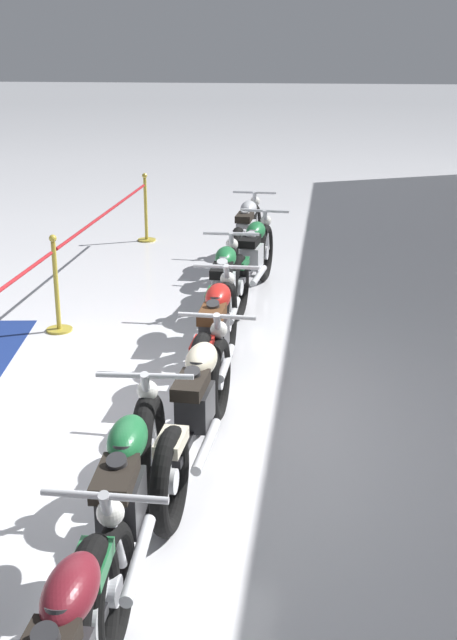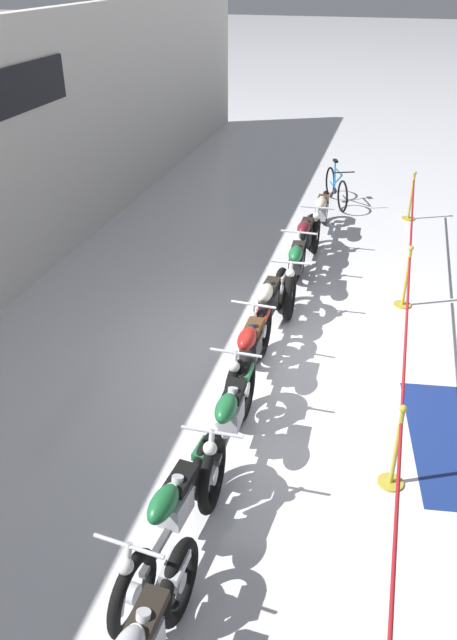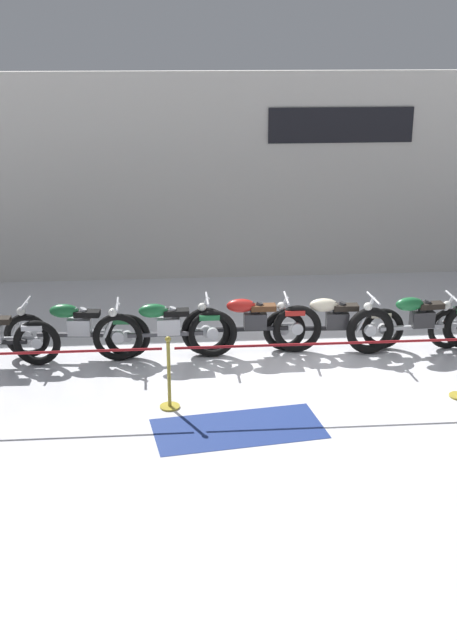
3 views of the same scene
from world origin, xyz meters
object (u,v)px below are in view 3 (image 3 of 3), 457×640
motorcycle_cream_4 (333,323)px  motorcycle_red_3 (251,325)px  motorcycle_green_1 (76,330)px  stanchion_far_left (205,356)px  floor_banner (238,428)px  stanchion_mid_left (169,384)px  motorcycle_green_2 (165,330)px  motorcycle_green_5 (418,323)px

motorcycle_cream_4 → motorcycle_red_3: bearing=-177.4°
motorcycle_green_1 → motorcycle_red_3: motorcycle_red_3 is taller
stanchion_far_left → floor_banner: (0.39, -0.72, -0.75)m
stanchion_mid_left → floor_banner: bearing=-38.9°
motorcycle_green_2 → stanchion_far_left: stanchion_far_left is taller
motorcycle_green_2 → floor_banner: bearing=-69.6°
motorcycle_cream_4 → floor_banner: motorcycle_cream_4 is taller
motorcycle_green_1 → floor_banner: (2.33, -2.66, -0.47)m
motorcycle_cream_4 → motorcycle_green_5: 1.37m
motorcycle_green_5 → stanchion_far_left: 3.98m
motorcycle_green_2 → motorcycle_cream_4: motorcycle_green_2 is taller
stanchion_far_left → motorcycle_green_5: bearing=26.5°
motorcycle_green_5 → stanchion_mid_left: bearing=-156.4°
motorcycle_green_2 → motorcycle_red_3: size_ratio=1.01×
motorcycle_cream_4 → floor_banner: bearing=-124.1°
motorcycle_green_2 → floor_banner: 2.71m
motorcycle_red_3 → stanchion_mid_left: size_ratio=2.15×
motorcycle_green_2 → motorcycle_red_3: (1.39, 0.11, -0.00)m
motorcycle_green_2 → motorcycle_green_5: same height
motorcycle_green_1 → motorcycle_green_2: bearing=-6.6°
motorcycle_green_2 → motorcycle_green_5: 4.09m
motorcycle_green_5 → motorcycle_cream_4: bearing=172.2°
motorcycle_red_3 → stanchion_far_left: bearing=-114.3°
motorcycle_green_1 → floor_banner: motorcycle_green_1 is taller
motorcycle_green_5 → stanchion_mid_left: 4.42m
motorcycle_red_3 → motorcycle_cream_4: bearing=2.6°
motorcycle_green_5 → stanchion_mid_left: size_ratio=2.29×
stanchion_far_left → stanchion_mid_left: size_ratio=11.79×
motorcycle_red_3 → stanchion_far_left: (-0.85, -1.90, 0.27)m
motorcycle_green_1 → motorcycle_green_2: 1.41m
motorcycle_green_2 → motorcycle_green_1: bearing=173.4°
motorcycle_red_3 → motorcycle_green_2: bearing=-175.4°
motorcycle_green_2 → floor_banner: (0.93, -2.50, -0.49)m
motorcycle_green_1 → motorcycle_green_5: size_ratio=0.97×
motorcycle_green_1 → motorcycle_red_3: 2.79m
motorcycle_green_1 → stanchion_far_left: 2.76m
motorcycle_cream_4 → stanchion_mid_left: (-2.70, -1.96, -0.10)m
stanchion_far_left → stanchion_mid_left: same height
motorcycle_green_1 → stanchion_far_left: size_ratio=0.19×
motorcycle_cream_4 → motorcycle_green_5: bearing=-7.8°
motorcycle_red_3 → motorcycle_cream_4: 1.35m
motorcycle_green_1 → motorcycle_green_2: (1.40, -0.16, 0.02)m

